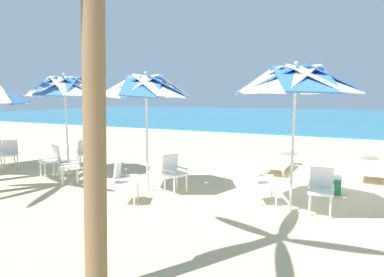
{
  "coord_description": "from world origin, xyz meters",
  "views": [
    {
      "loc": [
        -0.06,
        -8.58,
        2.2
      ],
      "look_at": [
        -3.79,
        -0.41,
        1.0
      ],
      "focal_mm": 30.07,
      "sensor_mm": 36.0,
      "label": 1
    }
  ],
  "objects_px": {
    "beach_umbrella_0": "(296,82)",
    "plastic_chair_0": "(263,180)",
    "plastic_chair_4": "(86,152)",
    "plastic_chair_6": "(73,164)",
    "plastic_chair_2": "(174,171)",
    "sun_lounger_0": "(371,166)",
    "beach_umbrella_2": "(65,88)",
    "plastic_chair_5": "(52,159)",
    "plastic_chair_7": "(9,153)",
    "beach_umbrella_1": "(146,88)",
    "sun_lounger_1": "(281,160)",
    "palm_tree_0": "(95,21)",
    "plastic_chair_1": "(321,188)",
    "plastic_chair_3": "(124,180)",
    "cooler_box": "(330,184)"
  },
  "relations": [
    {
      "from": "plastic_chair_0",
      "to": "sun_lounger_0",
      "type": "xyz_separation_m",
      "value": [
        2.22,
        3.54,
        -0.22
      ]
    },
    {
      "from": "plastic_chair_5",
      "to": "cooler_box",
      "type": "bearing_deg",
      "value": 12.56
    },
    {
      "from": "plastic_chair_0",
      "to": "beach_umbrella_1",
      "type": "height_order",
      "value": "beach_umbrella_1"
    },
    {
      "from": "plastic_chair_3",
      "to": "palm_tree_0",
      "type": "bearing_deg",
      "value": -57.74
    },
    {
      "from": "plastic_chair_1",
      "to": "plastic_chair_3",
      "type": "relative_size",
      "value": 1.0
    },
    {
      "from": "beach_umbrella_2",
      "to": "palm_tree_0",
      "type": "xyz_separation_m",
      "value": [
        4.42,
        -3.83,
        0.55
      ]
    },
    {
      "from": "beach_umbrella_2",
      "to": "plastic_chair_7",
      "type": "bearing_deg",
      "value": -177.53
    },
    {
      "from": "plastic_chair_5",
      "to": "plastic_chair_3",
      "type": "bearing_deg",
      "value": -17.58
    },
    {
      "from": "beach_umbrella_2",
      "to": "sun_lounger_0",
      "type": "relative_size",
      "value": 1.3
    },
    {
      "from": "plastic_chair_3",
      "to": "plastic_chair_5",
      "type": "relative_size",
      "value": 1.0
    },
    {
      "from": "plastic_chair_6",
      "to": "sun_lounger_1",
      "type": "bearing_deg",
      "value": 39.39
    },
    {
      "from": "beach_umbrella_0",
      "to": "plastic_chair_2",
      "type": "relative_size",
      "value": 3.26
    },
    {
      "from": "beach_umbrella_2",
      "to": "plastic_chair_4",
      "type": "relative_size",
      "value": 3.23
    },
    {
      "from": "sun_lounger_1",
      "to": "beach_umbrella_0",
      "type": "bearing_deg",
      "value": -77.89
    },
    {
      "from": "sun_lounger_0",
      "to": "cooler_box",
      "type": "relative_size",
      "value": 4.3
    },
    {
      "from": "plastic_chair_1",
      "to": "palm_tree_0",
      "type": "relative_size",
      "value": 0.19
    },
    {
      "from": "plastic_chair_0",
      "to": "plastic_chair_3",
      "type": "xyz_separation_m",
      "value": [
        -2.58,
        -1.15,
        0.0
      ]
    },
    {
      "from": "beach_umbrella_2",
      "to": "plastic_chair_5",
      "type": "bearing_deg",
      "value": -139.4
    },
    {
      "from": "plastic_chair_1",
      "to": "plastic_chair_0",
      "type": "bearing_deg",
      "value": 175.57
    },
    {
      "from": "plastic_chair_2",
      "to": "cooler_box",
      "type": "distance_m",
      "value": 3.56
    },
    {
      "from": "plastic_chair_2",
      "to": "plastic_chair_3",
      "type": "distance_m",
      "value": 1.24
    },
    {
      "from": "beach_umbrella_1",
      "to": "plastic_chair_4",
      "type": "height_order",
      "value": "beach_umbrella_1"
    },
    {
      "from": "beach_umbrella_0",
      "to": "beach_umbrella_2",
      "type": "xyz_separation_m",
      "value": [
        -5.96,
        0.3,
        -0.05
      ]
    },
    {
      "from": "beach_umbrella_1",
      "to": "beach_umbrella_2",
      "type": "height_order",
      "value": "beach_umbrella_2"
    },
    {
      "from": "plastic_chair_4",
      "to": "sun_lounger_0",
      "type": "bearing_deg",
      "value": 17.55
    },
    {
      "from": "plastic_chair_2",
      "to": "sun_lounger_0",
      "type": "bearing_deg",
      "value": 40.23
    },
    {
      "from": "plastic_chair_1",
      "to": "sun_lounger_0",
      "type": "bearing_deg",
      "value": 73.02
    },
    {
      "from": "beach_umbrella_0",
      "to": "plastic_chair_0",
      "type": "relative_size",
      "value": 3.26
    },
    {
      "from": "beach_umbrella_0",
      "to": "sun_lounger_1",
      "type": "relative_size",
      "value": 1.29
    },
    {
      "from": "plastic_chair_4",
      "to": "sun_lounger_1",
      "type": "bearing_deg",
      "value": 22.27
    },
    {
      "from": "plastic_chair_7",
      "to": "sun_lounger_1",
      "type": "height_order",
      "value": "plastic_chair_7"
    },
    {
      "from": "plastic_chair_2",
      "to": "palm_tree_0",
      "type": "relative_size",
      "value": 0.19
    },
    {
      "from": "plastic_chair_4",
      "to": "plastic_chair_6",
      "type": "height_order",
      "value": "same"
    },
    {
      "from": "plastic_chair_1",
      "to": "plastic_chair_2",
      "type": "bearing_deg",
      "value": 179.23
    },
    {
      "from": "sun_lounger_0",
      "to": "cooler_box",
      "type": "height_order",
      "value": "sun_lounger_0"
    },
    {
      "from": "plastic_chair_3",
      "to": "sun_lounger_1",
      "type": "distance_m",
      "value": 5.06
    },
    {
      "from": "plastic_chair_4",
      "to": "palm_tree_0",
      "type": "height_order",
      "value": "palm_tree_0"
    },
    {
      "from": "palm_tree_0",
      "to": "beach_umbrella_1",
      "type": "bearing_deg",
      "value": 115.1
    },
    {
      "from": "sun_lounger_1",
      "to": "beach_umbrella_1",
      "type": "bearing_deg",
      "value": -124.29
    },
    {
      "from": "beach_umbrella_0",
      "to": "plastic_chair_7",
      "type": "xyz_separation_m",
      "value": [
        -8.23,
        0.2,
        -1.96
      ]
    },
    {
      "from": "plastic_chair_6",
      "to": "sun_lounger_0",
      "type": "xyz_separation_m",
      "value": [
        6.9,
        3.96,
        -0.22
      ]
    },
    {
      "from": "beach_umbrella_2",
      "to": "plastic_chair_6",
      "type": "relative_size",
      "value": 3.23
    },
    {
      "from": "plastic_chair_2",
      "to": "plastic_chair_5",
      "type": "xyz_separation_m",
      "value": [
        -3.68,
        -0.12,
        0.0
      ]
    },
    {
      "from": "beach_umbrella_0",
      "to": "beach_umbrella_1",
      "type": "bearing_deg",
      "value": -178.7
    },
    {
      "from": "beach_umbrella_2",
      "to": "sun_lounger_1",
      "type": "relative_size",
      "value": 1.28
    },
    {
      "from": "plastic_chair_6",
      "to": "beach_umbrella_2",
      "type": "bearing_deg",
      "value": 141.95
    },
    {
      "from": "sun_lounger_1",
      "to": "palm_tree_0",
      "type": "bearing_deg",
      "value": -96.51
    },
    {
      "from": "beach_umbrella_0",
      "to": "plastic_chair_6",
      "type": "distance_m",
      "value": 5.63
    },
    {
      "from": "plastic_chair_3",
      "to": "sun_lounger_0",
      "type": "distance_m",
      "value": 6.71
    },
    {
      "from": "plastic_chair_1",
      "to": "sun_lounger_0",
      "type": "distance_m",
      "value": 3.79
    }
  ]
}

